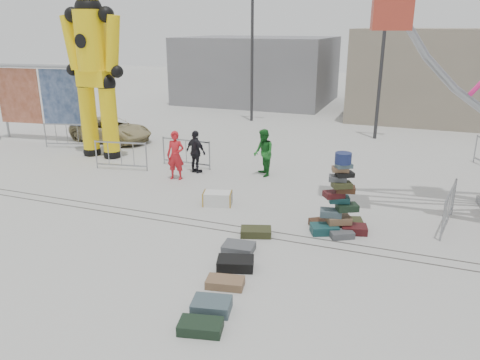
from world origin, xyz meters
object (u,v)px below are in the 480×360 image
at_px(pedestrian_red, 176,155).
at_px(pedestrian_black, 196,152).
at_px(lamp_post_right, 386,41).
at_px(barricade_dummy_c, 186,153).
at_px(barricade_dummy_b, 121,156).
at_px(crash_test_dummy, 94,65).
at_px(parked_suv, 111,130).
at_px(barricade_dummy_a, 67,135).
at_px(lamp_post_left, 254,39).
at_px(banner_scaffold, 39,85).
at_px(steamer_trunk, 218,199).
at_px(pedestrian_green, 263,153).
at_px(suitcase_tower, 339,209).
at_px(barricade_wheel_front, 449,208).

distance_m(pedestrian_red, pedestrian_black, 1.01).
distance_m(lamp_post_right, pedestrian_black, 10.49).
bearing_deg(barricade_dummy_c, pedestrian_black, -34.66).
bearing_deg(lamp_post_right, barricade_dummy_b, -134.40).
height_order(crash_test_dummy, barricade_dummy_c, crash_test_dummy).
bearing_deg(parked_suv, barricade_dummy_a, 154.93).
bearing_deg(lamp_post_left, banner_scaffold, -133.29).
bearing_deg(steamer_trunk, pedestrian_green, 67.83).
height_order(steamer_trunk, barricade_dummy_b, barricade_dummy_b).
height_order(barricade_dummy_b, pedestrian_red, pedestrian_red).
height_order(lamp_post_right, suitcase_tower, lamp_post_right).
bearing_deg(banner_scaffold, crash_test_dummy, -25.44).
distance_m(suitcase_tower, parked_suv, 13.25).
xyz_separation_m(suitcase_tower, crash_test_dummy, (-10.42, 3.95, 3.09)).
xyz_separation_m(barricade_wheel_front, pedestrian_green, (-6.05, 2.57, 0.30)).
bearing_deg(barricade_dummy_b, barricade_dummy_a, 144.20).
xyz_separation_m(banner_scaffold, barricade_dummy_c, (8.15, -1.48, -2.07)).
distance_m(suitcase_tower, barricade_dummy_c, 7.47).
xyz_separation_m(barricade_dummy_b, pedestrian_black, (2.78, 0.69, 0.24)).
distance_m(lamp_post_left, parked_suv, 9.22).
xyz_separation_m(crash_test_dummy, banner_scaffold, (-4.16, 1.33, -1.07)).
bearing_deg(barricade_wheel_front, barricade_dummy_c, 84.20).
relative_size(barricade_dummy_b, parked_suv, 0.51).
relative_size(steamer_trunk, barricade_dummy_b, 0.43).
relative_size(suitcase_tower, parked_suv, 0.54).
relative_size(barricade_dummy_c, barricade_wheel_front, 1.00).
height_order(crash_test_dummy, pedestrian_black, crash_test_dummy).
xyz_separation_m(banner_scaffold, barricade_dummy_a, (1.87, -0.69, -2.07)).
distance_m(barricade_dummy_a, barricade_wheel_front, 15.78).
bearing_deg(barricade_dummy_b, crash_test_dummy, 134.08).
bearing_deg(barricade_dummy_b, pedestrian_black, 3.63).
height_order(banner_scaffold, steamer_trunk, banner_scaffold).
relative_size(banner_scaffold, pedestrian_black, 3.10).
bearing_deg(crash_test_dummy, lamp_post_left, 72.37).
xyz_separation_m(steamer_trunk, pedestrian_black, (-2.04, 2.74, 0.59)).
height_order(barricade_dummy_a, barricade_dummy_c, same).
relative_size(steamer_trunk, pedestrian_red, 0.50).
bearing_deg(pedestrian_red, barricade_dummy_c, 95.64).
distance_m(barricade_dummy_a, pedestrian_black, 7.07).
bearing_deg(pedestrian_green, crash_test_dummy, -125.90).
height_order(steamer_trunk, pedestrian_black, pedestrian_black).
relative_size(lamp_post_right, barricade_dummy_c, 4.00).
xyz_separation_m(banner_scaffold, pedestrian_red, (8.49, -2.93, -1.76)).
bearing_deg(suitcase_tower, barricade_dummy_a, 138.55).
relative_size(pedestrian_red, pedestrian_black, 1.09).
height_order(pedestrian_red, pedestrian_black, pedestrian_red).
xyz_separation_m(crash_test_dummy, steamer_trunk, (6.70, -3.39, -3.49)).
height_order(banner_scaffold, barricade_wheel_front, banner_scaffold).
xyz_separation_m(barricade_dummy_b, barricade_wheel_front, (11.25, -1.36, 0.00)).
relative_size(lamp_post_right, pedestrian_green, 4.71).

